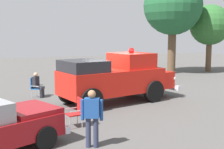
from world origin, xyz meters
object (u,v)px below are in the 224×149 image
Objects in this scene: vintage_fire_truck at (116,77)px; oak_tree_right at (173,6)px; oak_tree_left at (210,25)px; spectator_standing at (92,115)px; lawn_chair_spare at (77,110)px; lawn_chair_near_truck at (35,86)px; spectator_seated at (37,84)px.

vintage_fire_truck is 12.55m from oak_tree_right.
spectator_standing is at bearing 41.41° from oak_tree_left.
oak_tree_right is at bearing -135.69° from vintage_fire_truck.
lawn_chair_spare is at bearing 47.90° from vintage_fire_truck.
lawn_chair_near_truck is at bearing 19.64° from oak_tree_left.
oak_tree_left is at bearing -146.16° from vintage_fire_truck.
oak_tree_right reaches higher than oak_tree_left.
oak_tree_right is at bearing -154.62° from lawn_chair_near_truck.
spectator_seated is 16.87m from oak_tree_left.
oak_tree_left is (-12.21, -8.18, 2.81)m from vintage_fire_truck.
vintage_fire_truck is 1.08× the size of oak_tree_left.
lawn_chair_near_truck is 0.18× the size of oak_tree_left.
spectator_seated is 7.65m from spectator_standing.
oak_tree_right is at bearing -154.10° from spectator_seated.
spectator_seated is 0.77× the size of spectator_standing.
oak_tree_right is at bearing -130.26° from spectator_standing.
oak_tree_right is (-11.87, -5.63, 4.92)m from lawn_chair_near_truck.
oak_tree_right is (3.77, -0.05, 1.50)m from oak_tree_left.
lawn_chair_near_truck is 16.96m from oak_tree_left.
oak_tree_left is 4.06m from oak_tree_right.
spectator_standing is (2.87, 5.11, -0.23)m from vintage_fire_truck.
oak_tree_left is (-15.65, -5.58, 3.42)m from lawn_chair_near_truck.
vintage_fire_truck reaches higher than lawn_chair_spare.
spectator_seated is at bearing -86.47° from spectator_standing.
oak_tree_right is at bearing -134.76° from lawn_chair_spare.
vintage_fire_truck reaches higher than spectator_standing.
lawn_chair_near_truck is 0.17m from spectator_seated.
spectator_seated is at bearing -84.01° from lawn_chair_spare.
lawn_chair_spare is 0.18× the size of oak_tree_left.
lawn_chair_near_truck is 14.03m from oak_tree_right.
oak_tree_right is at bearing -0.77° from oak_tree_left.
spectator_seated is at bearing 20.03° from oak_tree_left.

